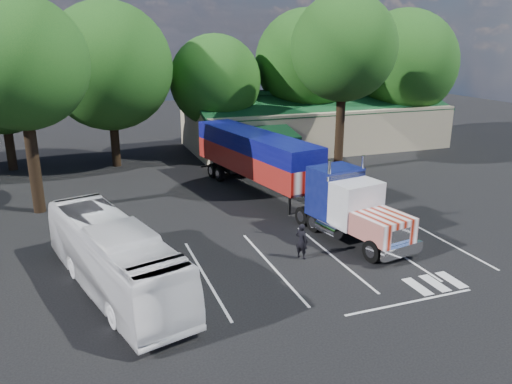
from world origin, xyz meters
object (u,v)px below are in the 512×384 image
object	(u,v)px
semi_truck	(276,165)
bicycle	(299,191)
woman	(302,241)
tour_bus	(114,257)
silver_sedan	(260,152)

from	to	relation	value
semi_truck	bicycle	xyz separation A→B (m)	(1.66, -0.14, -1.90)
woman	bicycle	xyz separation A→B (m)	(3.83, 8.51, -0.38)
bicycle	tour_bus	bearing A→B (deg)	-165.39
woman	tour_bus	xyz separation A→B (m)	(-8.67, -0.18, 0.62)
bicycle	silver_sedan	world-z (taller)	silver_sedan
bicycle	semi_truck	bearing A→B (deg)	155.13
semi_truck	woman	distance (m)	9.04
tour_bus	silver_sedan	size ratio (longest dim) A/B	2.26
semi_truck	woman	world-z (taller)	semi_truck
semi_truck	bicycle	distance (m)	2.53
bicycle	tour_bus	xyz separation A→B (m)	(-12.50, -8.69, 1.00)
silver_sedan	semi_truck	bearing A→B (deg)	153.99
semi_truck	bicycle	world-z (taller)	semi_truck
woman	tour_bus	world-z (taller)	tour_bus
semi_truck	tour_bus	distance (m)	14.01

